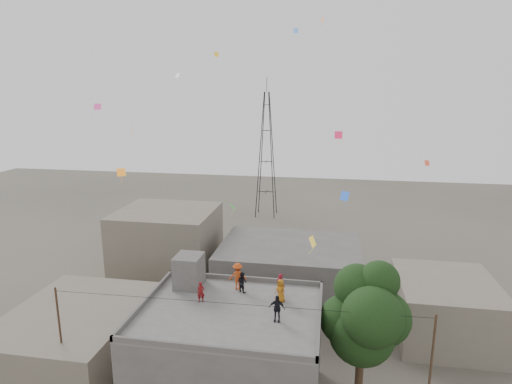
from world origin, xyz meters
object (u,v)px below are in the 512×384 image
(tree, at_px, (366,317))
(stair_head_box, at_px, (189,271))
(transmission_tower, at_px, (266,155))
(person_red_adult, at_px, (281,286))
(person_dark_adult, at_px, (277,308))

(tree, bearing_deg, stair_head_box, 169.26)
(transmission_tower, relative_size, person_red_adult, 13.15)
(tree, height_order, person_dark_adult, tree)
(stair_head_box, xyz_separation_m, transmission_tower, (-0.80, 37.40, 1.97))
(tree, height_order, transmission_tower, transmission_tower)
(tree, distance_m, transmission_tower, 41.12)
(stair_head_box, height_order, transmission_tower, transmission_tower)
(tree, bearing_deg, person_dark_adult, -164.81)
(transmission_tower, distance_m, person_dark_adult, 41.28)
(person_dark_adult, bearing_deg, stair_head_box, 153.95)
(stair_head_box, distance_m, person_dark_adult, 6.75)
(stair_head_box, xyz_separation_m, person_red_adult, (5.78, -0.61, -0.24))
(stair_head_box, xyz_separation_m, person_dark_adult, (5.90, -3.27, -0.27))
(tree, bearing_deg, person_red_adult, 163.78)
(transmission_tower, bearing_deg, stair_head_box, -88.77)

